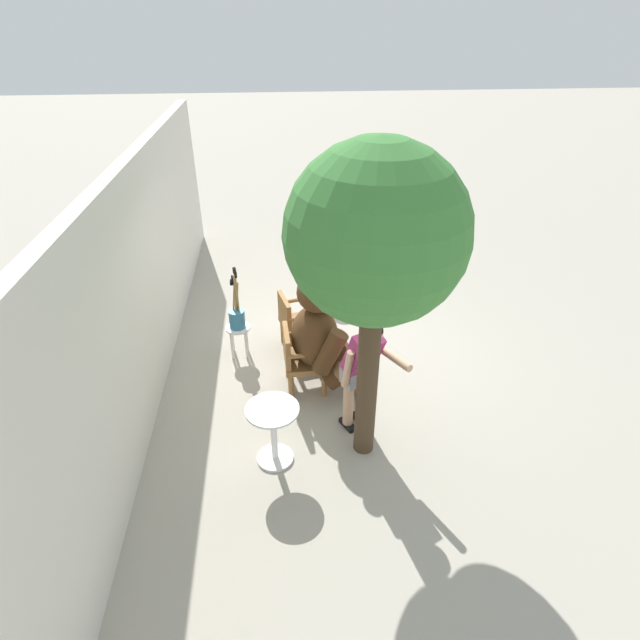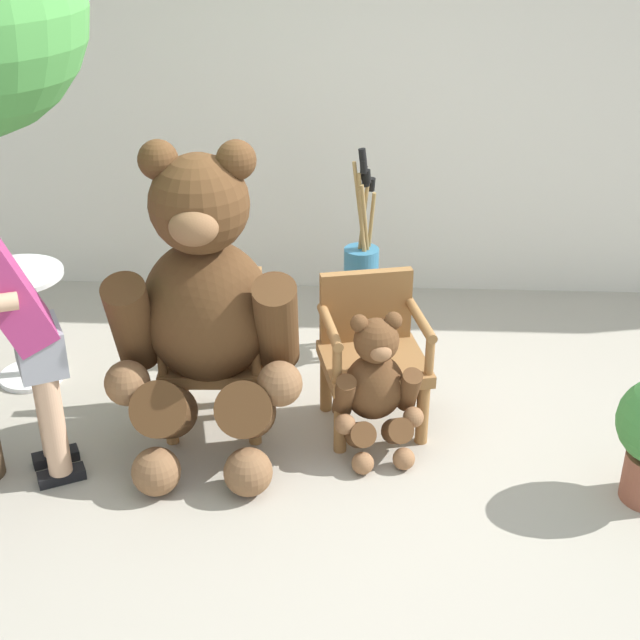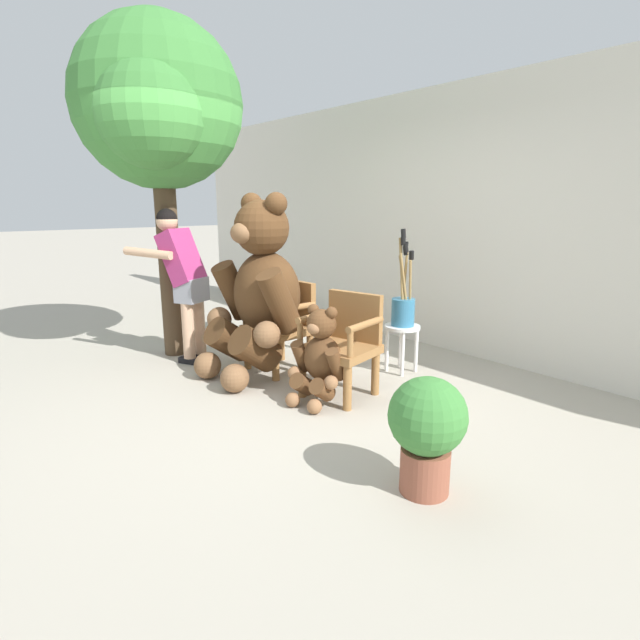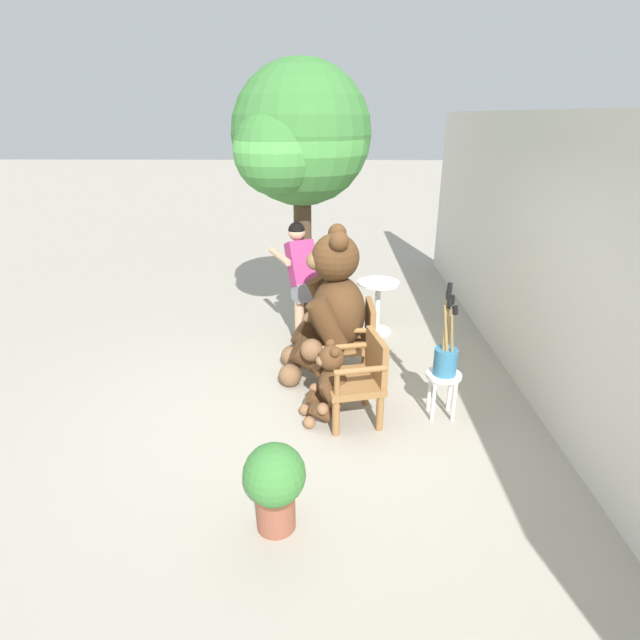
# 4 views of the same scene
# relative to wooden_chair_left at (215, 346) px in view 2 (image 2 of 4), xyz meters

# --- Properties ---
(ground_plane) EXTENTS (60.00, 60.00, 0.00)m
(ground_plane) POSITION_rel_wooden_chair_left_xyz_m (0.45, -0.53, -0.46)
(ground_plane) COLOR #A8A091
(back_wall) EXTENTS (10.00, 0.16, 2.80)m
(back_wall) POSITION_rel_wooden_chair_left_xyz_m (0.45, 1.87, 0.94)
(back_wall) COLOR silver
(back_wall) RESTS_ON ground
(wooden_chair_left) EXTENTS (0.58, 0.54, 0.86)m
(wooden_chair_left) POSITION_rel_wooden_chair_left_xyz_m (0.00, 0.00, 0.00)
(wooden_chair_left) COLOR olive
(wooden_chair_left) RESTS_ON ground
(wooden_chair_right) EXTENTS (0.66, 0.63, 0.86)m
(wooden_chair_right) POSITION_rel_wooden_chair_left_xyz_m (0.88, -0.00, 0.00)
(wooden_chair_right) COLOR olive
(wooden_chair_right) RESTS_ON ground
(teddy_bear_large) EXTENTS (1.02, 0.97, 1.69)m
(teddy_bear_large) POSITION_rel_wooden_chair_left_xyz_m (0.01, -0.27, 0.37)
(teddy_bear_large) COLOR #4C3019
(teddy_bear_large) RESTS_ON ground
(teddy_bear_small) EXTENTS (0.50, 0.50, 0.81)m
(teddy_bear_small) POSITION_rel_wooden_chair_left_xyz_m (0.90, -0.28, -0.07)
(teddy_bear_small) COLOR brown
(teddy_bear_small) RESTS_ON ground
(person_visitor) EXTENTS (0.67, 0.69, 1.55)m
(person_visitor) POSITION_rel_wooden_chair_left_xyz_m (-0.86, -0.62, 0.46)
(person_visitor) COLOR black
(person_visitor) RESTS_ON ground
(white_stool) EXTENTS (0.34, 0.34, 0.46)m
(white_stool) POSITION_rel_wooden_chair_left_xyz_m (0.81, 0.82, -0.11)
(white_stool) COLOR white
(white_stool) RESTS_ON ground
(brush_bucket) EXTENTS (0.22, 0.22, 0.91)m
(brush_bucket) POSITION_rel_wooden_chair_left_xyz_m (0.81, 0.82, 0.20)
(brush_bucket) COLOR teal
(brush_bucket) RESTS_ON white_stool
(round_side_table) EXTENTS (0.56, 0.56, 0.72)m
(round_side_table) POSITION_rel_wooden_chair_left_xyz_m (-1.23, 0.37, -0.01)
(round_side_table) COLOR white
(round_side_table) RESTS_ON ground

